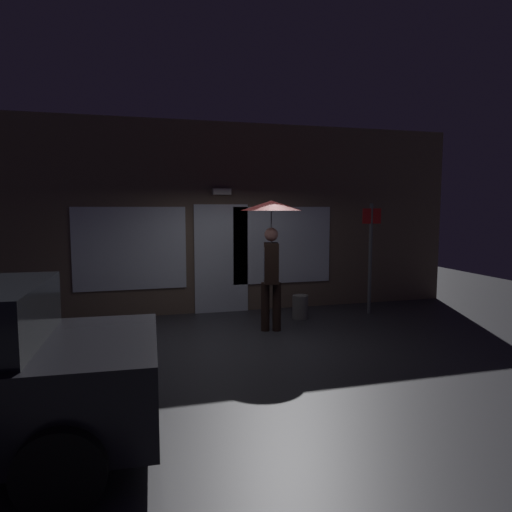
# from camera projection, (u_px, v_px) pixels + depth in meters

# --- Properties ---
(ground_plane) EXTENTS (18.00, 18.00, 0.00)m
(ground_plane) POSITION_uv_depth(u_px,v_px,m) (249.00, 341.00, 7.39)
(ground_plane) COLOR #2D2D33
(building_facade) EXTENTS (10.33, 0.48, 3.84)m
(building_facade) POSITION_uv_depth(u_px,v_px,m) (219.00, 219.00, 9.43)
(building_facade) COLOR brown
(building_facade) RESTS_ON ground
(person_with_umbrella) EXTENTS (1.04, 1.04, 2.26)m
(person_with_umbrella) POSITION_uv_depth(u_px,v_px,m) (271.00, 234.00, 7.85)
(person_with_umbrella) COLOR black
(person_with_umbrella) RESTS_ON ground
(street_sign_post) EXTENTS (0.40, 0.07, 2.22)m
(street_sign_post) POSITION_uv_depth(u_px,v_px,m) (370.00, 251.00, 9.22)
(street_sign_post) COLOR #595B60
(street_sign_post) RESTS_ON ground
(sidewalk_bollard) EXTENTS (0.30, 0.30, 0.45)m
(sidewalk_bollard) POSITION_uv_depth(u_px,v_px,m) (300.00, 307.00, 8.89)
(sidewalk_bollard) COLOR slate
(sidewalk_bollard) RESTS_ON ground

